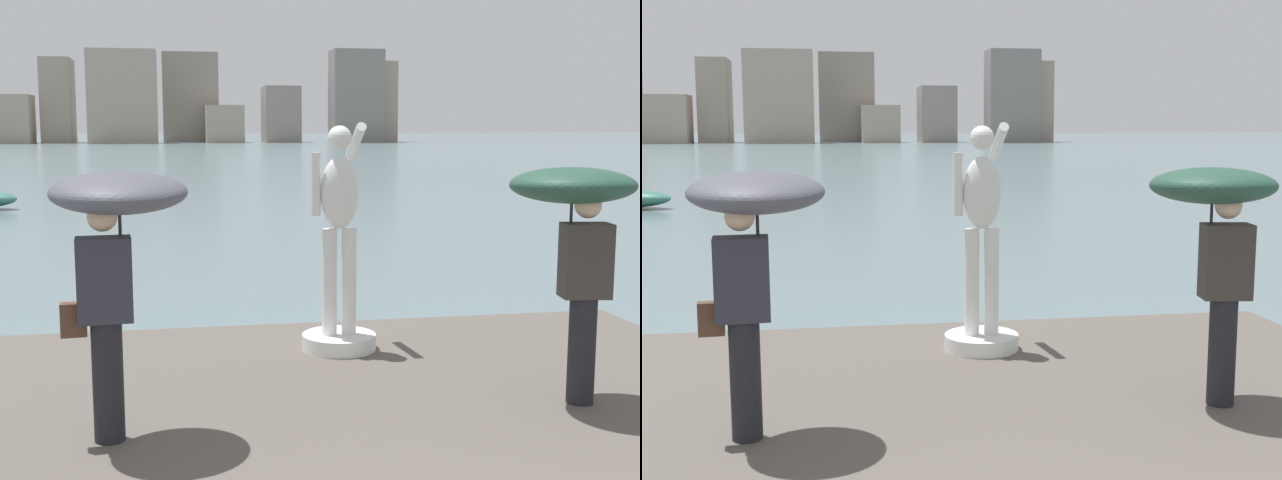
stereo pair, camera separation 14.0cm
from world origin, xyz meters
The scene contains 5 objects.
ground_plane centered at (0.00, 40.00, 0.00)m, with size 400.00×400.00×0.00m, color slate.
statue_white_figure centered at (0.23, 5.91, 1.29)m, with size 0.75×0.94×2.28m.
onlooker_left centered at (-1.81, 3.83, 1.92)m, with size 1.03×1.05×1.96m.
onlooker_right centered at (1.76, 3.99, 1.94)m, with size 1.13×1.13×1.94m.
distant_skyline centered at (0.52, 118.12, 5.59)m, with size 63.66×11.75×13.07m.
Camera 1 is at (-1.42, -2.11, 2.67)m, focal length 46.53 mm.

